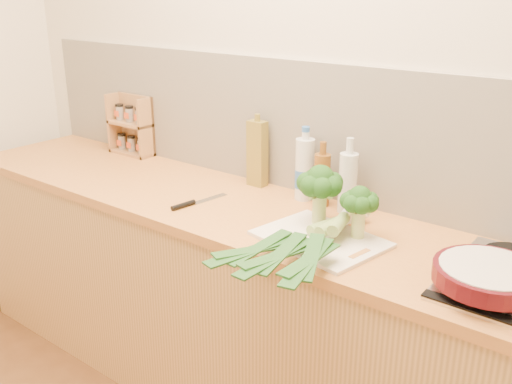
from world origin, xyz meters
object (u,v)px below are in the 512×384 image
at_px(chopping_board, 320,239).
at_px(skillet, 490,275).
at_px(spice_rack, 133,129).
at_px(chefs_knife, 190,204).

xyz_separation_m(chopping_board, skillet, (0.56, -0.03, 0.06)).
bearing_deg(spice_rack, chefs_knife, -26.02).
height_order(chefs_knife, spice_rack, spice_rack).
bearing_deg(chopping_board, spice_rack, 176.74).
relative_size(chopping_board, chefs_knife, 1.52).
xyz_separation_m(skillet, spice_rack, (-1.89, 0.36, 0.07)).
relative_size(chopping_board, spice_rack, 1.37).
distance_m(skillet, spice_rack, 1.92).
bearing_deg(skillet, chopping_board, 175.59).
height_order(chefs_knife, skillet, skillet).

